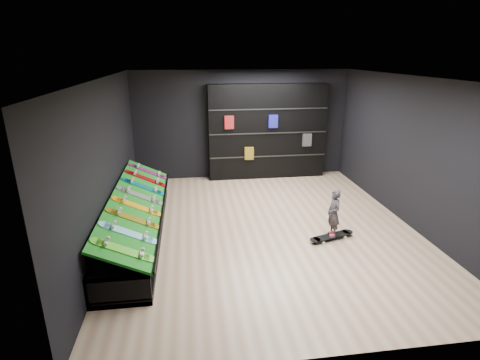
{
  "coord_description": "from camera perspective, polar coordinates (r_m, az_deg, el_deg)",
  "views": [
    {
      "loc": [
        -1.47,
        -6.85,
        3.43
      ],
      "look_at": [
        -0.5,
        0.2,
        1.0
      ],
      "focal_mm": 28.0,
      "sensor_mm": 36.0,
      "label": 1
    }
  ],
  "objects": [
    {
      "name": "display_board_0",
      "position": [
        5.73,
        -17.35,
        -10.14
      ],
      "size": [
        0.93,
        0.22,
        0.5
      ],
      "primitive_type": null,
      "rotation": [
        0.0,
        0.44,
        0.0
      ],
      "color": "green",
      "rests_on": "turf_ramp"
    },
    {
      "name": "display_board_1",
      "position": [
        6.2,
        -16.6,
        -7.73
      ],
      "size": [
        0.93,
        0.22,
        0.5
      ],
      "primitive_type": null,
      "rotation": [
        0.0,
        0.44,
        0.0
      ],
      "color": "#0CB2E5",
      "rests_on": "turf_ramp"
    },
    {
      "name": "display_board_2",
      "position": [
        6.69,
        -15.96,
        -5.67
      ],
      "size": [
        0.93,
        0.22,
        0.5
      ],
      "primitive_type": null,
      "rotation": [
        0.0,
        0.44,
        0.0
      ],
      "color": "yellow",
      "rests_on": "turf_ramp"
    },
    {
      "name": "wall_front",
      "position": [
        4.14,
        14.21,
        -9.6
      ],
      "size": [
        6.0,
        0.02,
        3.0
      ],
      "primitive_type": "cube",
      "color": "black",
      "rests_on": "ground"
    },
    {
      "name": "child",
      "position": [
        7.39,
        13.98,
        -6.24
      ],
      "size": [
        0.17,
        0.22,
        0.56
      ],
      "primitive_type": "imported",
      "rotation": [
        0.0,
        0.0,
        -1.48
      ],
      "color": "black",
      "rests_on": "floor_skateboard"
    },
    {
      "name": "wall_right",
      "position": [
        8.41,
        24.62,
        3.85
      ],
      "size": [
        0.02,
        7.0,
        3.0
      ],
      "primitive_type": "cube",
      "color": "black",
      "rests_on": "ground"
    },
    {
      "name": "display_rack",
      "position": [
        7.63,
        -15.32,
        -6.51
      ],
      "size": [
        0.9,
        4.5,
        0.5
      ],
      "primitive_type": null,
      "color": "black",
      "rests_on": "ground"
    },
    {
      "name": "display_board_4",
      "position": [
        7.68,
        -14.94,
        -2.33
      ],
      "size": [
        0.93,
        0.22,
        0.5
      ],
      "primitive_type": null,
      "rotation": [
        0.0,
        0.44,
        0.0
      ],
      "color": "black",
      "rests_on": "turf_ramp"
    },
    {
      "name": "display_board_7",
      "position": [
        9.21,
        -13.83,
        1.3
      ],
      "size": [
        0.93,
        0.22,
        0.5
      ],
      "primitive_type": null,
      "rotation": [
        0.0,
        0.44,
        0.0
      ],
      "color": "#2626BF",
      "rests_on": "turf_ramp"
    },
    {
      "name": "floor_skateboard",
      "position": [
        7.52,
        13.79,
        -8.45
      ],
      "size": [
        1.0,
        0.51,
        0.09
      ],
      "primitive_type": null,
      "rotation": [
        0.0,
        0.0,
        0.31
      ],
      "color": "black",
      "rests_on": "ground"
    },
    {
      "name": "ceiling",
      "position": [
        7.02,
        4.43,
        15.28
      ],
      "size": [
        6.0,
        7.0,
        0.01
      ],
      "primitive_type": "cube",
      "color": "white",
      "rests_on": "ground"
    },
    {
      "name": "turf_ramp",
      "position": [
        7.44,
        -15.25,
        -3.28
      ],
      "size": [
        0.92,
        4.5,
        0.46
      ],
      "primitive_type": "cube",
      "rotation": [
        0.0,
        0.44,
        0.0
      ],
      "color": "#0F6112",
      "rests_on": "display_rack"
    },
    {
      "name": "wall_back",
      "position": [
        10.63,
        0.24,
        8.4
      ],
      "size": [
        6.0,
        0.02,
        3.0
      ],
      "primitive_type": "cube",
      "color": "black",
      "rests_on": "ground"
    },
    {
      "name": "display_board_6",
      "position": [
        8.7,
        -14.16,
        0.23
      ],
      "size": [
        0.93,
        0.22,
        0.5
      ],
      "primitive_type": null,
      "rotation": [
        0.0,
        0.44,
        0.0
      ],
      "color": "red",
      "rests_on": "turf_ramp"
    },
    {
      "name": "display_board_3",
      "position": [
        7.18,
        -15.41,
        -3.88
      ],
      "size": [
        0.93,
        0.22,
        0.5
      ],
      "primitive_type": null,
      "rotation": [
        0.0,
        0.44,
        0.0
      ],
      "color": "orange",
      "rests_on": "turf_ramp"
    },
    {
      "name": "display_board_5",
      "position": [
        8.19,
        -14.52,
        -0.97
      ],
      "size": [
        0.93,
        0.22,
        0.5
      ],
      "primitive_type": null,
      "rotation": [
        0.0,
        0.44,
        0.0
      ],
      "color": "#0C8C99",
      "rests_on": "turf_ramp"
    },
    {
      "name": "floor",
      "position": [
        7.8,
        3.87,
        -7.28
      ],
      "size": [
        6.0,
        7.0,
        0.01
      ],
      "primitive_type": "cube",
      "color": "tan",
      "rests_on": "ground"
    },
    {
      "name": "wall_left",
      "position": [
        7.28,
        -19.68,
        2.35
      ],
      "size": [
        0.02,
        7.0,
        3.0
      ],
      "primitive_type": "cube",
      "color": "black",
      "rests_on": "ground"
    },
    {
      "name": "back_shelving",
      "position": [
        10.61,
        4.18,
        7.33
      ],
      "size": [
        3.3,
        0.38,
        2.64
      ],
      "primitive_type": "cube",
      "color": "black",
      "rests_on": "ground"
    }
  ]
}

